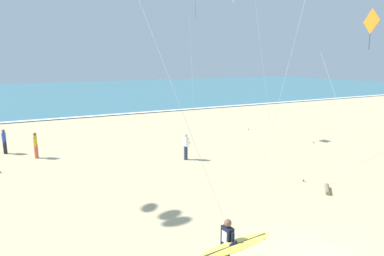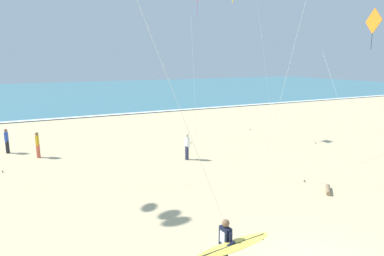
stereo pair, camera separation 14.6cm
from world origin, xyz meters
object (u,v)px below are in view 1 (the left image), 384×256
object	(u,v)px
surfer_lead	(231,245)
bystander_yellow_top	(36,145)
driftwood_log	(327,189)
kite_diamond_rose_low	(195,3)
kite_diamond_amber_far	(369,26)
bystander_white_top	(186,146)
bystander_blue_top	(4,141)

from	to	relation	value
surfer_lead	bystander_yellow_top	world-z (taller)	surfer_lead
driftwood_log	kite_diamond_rose_low	bearing A→B (deg)	92.05
surfer_lead	kite_diamond_amber_far	bearing A→B (deg)	24.23
bystander_yellow_top	bystander_white_top	bearing A→B (deg)	-29.02
driftwood_log	bystander_white_top	bearing A→B (deg)	115.91
surfer_lead	kite_diamond_amber_far	xyz separation A→B (m)	(12.36, 5.56, 6.61)
bystander_blue_top	kite_diamond_rose_low	bearing A→B (deg)	-6.74
kite_diamond_amber_far	bystander_white_top	bearing A→B (deg)	149.18
kite_diamond_rose_low	bystander_white_top	distance (m)	10.76
bystander_yellow_top	kite_diamond_amber_far	bearing A→B (deg)	-29.96
kite_diamond_amber_far	bystander_blue_top	size ratio (longest dim) A/B	5.39
kite_diamond_amber_far	driftwood_log	size ratio (longest dim) A/B	8.32
bystander_white_top	bystander_blue_top	bearing A→B (deg)	146.67
kite_diamond_amber_far	driftwood_log	distance (m)	9.32
surfer_lead	bystander_yellow_top	xyz separation A→B (m)	(-4.17, 15.08, -0.23)
bystander_yellow_top	bystander_blue_top	bearing A→B (deg)	131.43
bystander_blue_top	driftwood_log	xyz separation A→B (m)	(13.32, -13.79, -0.72)
bystander_yellow_top	driftwood_log	size ratio (longest dim) A/B	1.54
surfer_lead	driftwood_log	size ratio (longest dim) A/B	2.36
kite_diamond_rose_low	driftwood_log	xyz separation A→B (m)	(0.44, -12.27, -9.77)
bystander_yellow_top	driftwood_log	bearing A→B (deg)	-45.60
bystander_blue_top	driftwood_log	size ratio (longest dim) A/B	1.54
surfer_lead	kite_diamond_amber_far	size ratio (longest dim) A/B	0.28
kite_diamond_amber_far	bystander_blue_top	xyz separation A→B (m)	(-18.26, 11.49, -6.84)
surfer_lead	kite_diamond_rose_low	bearing A→B (deg)	65.81
surfer_lead	bystander_yellow_top	bearing A→B (deg)	105.44
kite_diamond_rose_low	bystander_blue_top	xyz separation A→B (m)	(-12.88, 1.52, -9.06)
surfer_lead	kite_diamond_rose_low	distance (m)	19.17
bystander_blue_top	bystander_yellow_top	xyz separation A→B (m)	(1.73, -1.96, 0.00)
bystander_yellow_top	bystander_white_top	xyz separation A→B (m)	(7.99, -4.43, 0.00)
kite_diamond_rose_low	driftwood_log	bearing A→B (deg)	-87.95
kite_diamond_rose_low	bystander_yellow_top	distance (m)	14.37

